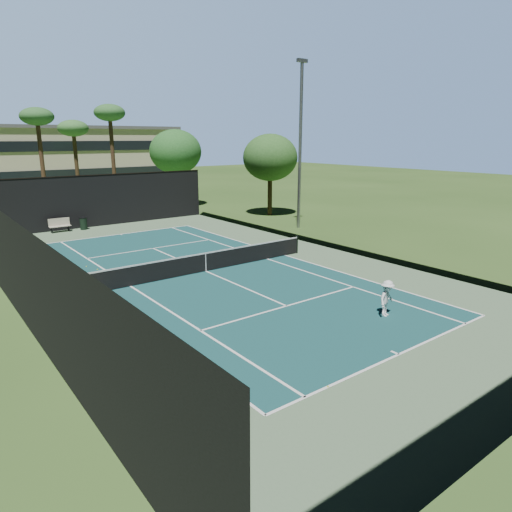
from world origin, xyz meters
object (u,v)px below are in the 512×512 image
Objects in this scene: player at (387,298)px; park_bench at (60,225)px; tennis_ball_d at (86,267)px; tennis_ball_c at (220,253)px; trash_bin at (83,223)px; tennis_ball_b at (98,269)px; tennis_net at (206,261)px; tennis_ball_a at (328,387)px.

park_bench is at bearing 87.83° from player.
park_bench is at bearing 82.11° from tennis_ball_d.
tennis_ball_c is 13.23m from trash_bin.
tennis_net is at bearing -39.86° from tennis_ball_b.
tennis_ball_a is at bearing -85.73° from tennis_ball_b.
tennis_ball_d is (-7.36, 1.89, -0.01)m from tennis_ball_c.
tennis_net is 5.78m from tennis_ball_b.
tennis_net is at bearing -84.34° from trash_bin.
park_bench reaches higher than trash_bin.
player reaches higher than tennis_ball_b.
tennis_ball_d is at bearing 101.79° from player.
trash_bin is at bearing 75.97° from tennis_ball_b.
tennis_ball_d is at bearing 106.21° from tennis_ball_b.
tennis_ball_c is 0.08× the size of trash_bin.
player reaches higher than tennis_ball_a.
trash_bin is at bearing 108.43° from tennis_ball_c.
park_bench is (-5.63, 24.97, -0.18)m from player.
player reaches higher than park_bench.
tennis_net reaches higher than tennis_ball_a.
tennis_net is at bearing -44.71° from tennis_ball_d.
tennis_ball_b reaches higher than tennis_ball_d.
tennis_net is at bearing -78.27° from park_bench.
tennis_net is 6.63m from tennis_ball_d.
trash_bin is (-4.18, 12.54, 0.44)m from tennis_ball_c.
tennis_ball_a is 0.81× the size of tennis_ball_c.
player is at bearing -80.98° from trash_bin.
trash_bin is (2.90, 11.61, 0.44)m from tennis_ball_b.
tennis_ball_a is 1.02× the size of tennis_ball_d.
park_bench is at bearing 89.89° from tennis_ball_a.
trash_bin is (1.69, -0.13, -0.07)m from park_bench.
trash_bin is at bearing 84.14° from player.
player reaches higher than tennis_net.
player reaches higher than tennis_ball_c.
tennis_ball_b is 1.00m from tennis_ball_d.
tennis_ball_c is (2.66, 2.76, -0.52)m from tennis_net.
player is at bearing -75.73° from tennis_net.
player is (2.42, -9.53, 0.17)m from tennis_net.
park_bench reaches higher than tennis_ball_c.
player is 19.74× the size of tennis_ball_c.
tennis_ball_b is (-4.42, 3.69, -0.52)m from tennis_net.
tennis_ball_b is (-1.16, 15.58, 0.01)m from tennis_ball_a.
player is at bearing 22.60° from tennis_ball_a.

